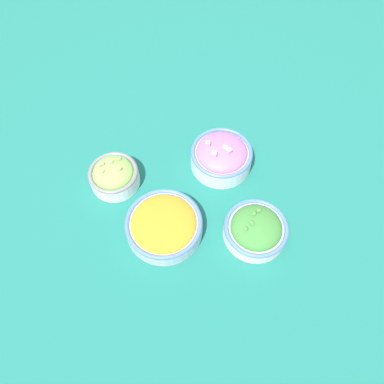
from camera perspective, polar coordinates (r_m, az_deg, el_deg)
ground_plane at (r=1.00m, az=-0.00°, el=-0.86°), size 3.00×3.00×0.00m
bowl_lettuce at (r=1.01m, az=-11.82°, el=2.56°), size 0.13×0.13×0.08m
bowl_broccoli at (r=0.94m, az=9.69°, el=-5.57°), size 0.16×0.16×0.07m
bowl_carrots at (r=0.93m, az=-4.30°, el=-5.01°), size 0.19×0.19×0.06m
bowl_red_onion at (r=1.03m, az=4.51°, el=5.57°), size 0.17×0.17×0.09m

